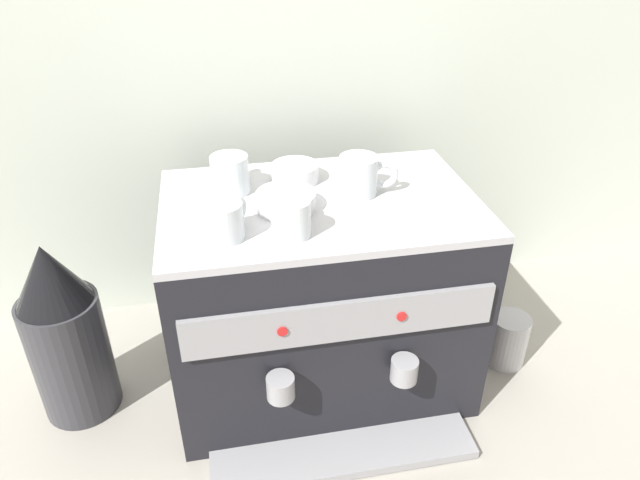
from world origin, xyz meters
name	(u,v)px	position (x,y,z in m)	size (l,w,h in m)	color
ground_plane	(320,370)	(0.00, 0.00, 0.00)	(4.00, 4.00, 0.00)	#9E998E
tiled_backsplash_wall	(292,93)	(0.00, 0.38, 0.60)	(2.80, 0.03, 1.20)	silver
espresso_machine	(320,295)	(0.00, 0.00, 0.24)	(0.66, 0.54, 0.48)	black
ceramic_cup_0	(361,175)	(0.09, 0.02, 0.53)	(0.13, 0.08, 0.08)	silver
ceramic_cup_1	(231,173)	(-0.18, 0.08, 0.52)	(0.08, 0.12, 0.08)	silver
ceramic_cup_2	(295,217)	(-0.07, -0.13, 0.52)	(0.07, 0.09, 0.07)	silver
ceramic_cup_3	(225,220)	(-0.20, -0.11, 0.52)	(0.09, 0.10, 0.07)	silver
ceramic_bowl_0	(286,201)	(-0.08, -0.02, 0.50)	(0.12, 0.12, 0.04)	white
ceramic_bowl_1	(295,173)	(-0.04, 0.10, 0.50)	(0.10, 0.10, 0.04)	white
coffee_grinder	(65,334)	(-0.57, 0.00, 0.21)	(0.17, 0.17, 0.44)	#333338
milk_pitcher	(508,340)	(0.47, -0.06, 0.07)	(0.10, 0.10, 0.14)	#B7B7BC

